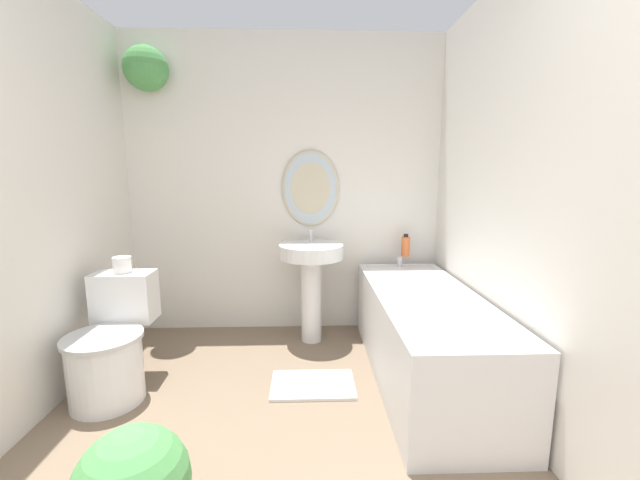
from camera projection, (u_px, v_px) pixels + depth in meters
The scene contains 8 objects.
wall_back at pixel (275, 178), 3.20m from camera, with size 2.65×0.33×2.40m.
wall_right at pixel (543, 198), 1.85m from camera, with size 0.06×2.94×2.40m.
toilet at pixel (111, 348), 2.32m from camera, with size 0.43×0.62×0.70m.
pedestal_sink at pixel (311, 271), 3.03m from camera, with size 0.49×0.49×0.88m.
bathtub at pixel (425, 334), 2.51m from camera, with size 0.64×1.67×0.64m.
shampoo_bottle at pixel (406, 246), 3.20m from camera, with size 0.07×0.07×0.18m.
bath_mat at pixel (313, 385), 2.44m from camera, with size 0.52×0.34×0.02m.
toilet_paper_roll at pixel (122, 265), 2.46m from camera, with size 0.11×0.11×0.10m.
Camera 1 is at (0.17, -0.41, 1.32)m, focal length 22.00 mm.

